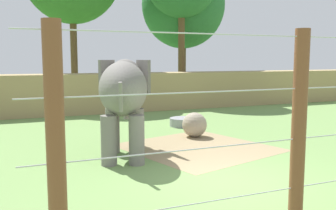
% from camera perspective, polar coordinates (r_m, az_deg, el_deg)
% --- Properties ---
extents(ground_plane, '(120.00, 120.00, 0.00)m').
position_cam_1_polar(ground_plane, '(9.15, 8.71, -11.18)').
color(ground_plane, '#6B8E4C').
extents(dirt_patch, '(5.12, 5.24, 0.01)m').
position_cam_1_polar(dirt_patch, '(12.27, 4.51, -6.39)').
color(dirt_patch, '#937F5B').
rests_on(dirt_patch, ground).
extents(embankment_wall, '(36.00, 1.80, 2.06)m').
position_cam_1_polar(embankment_wall, '(20.55, -9.75, 1.84)').
color(embankment_wall, tan).
rests_on(embankment_wall, ground).
extents(elephant, '(2.19, 3.67, 2.83)m').
position_cam_1_polar(elephant, '(11.02, -6.69, 1.91)').
color(elephant, slate).
rests_on(elephant, ground).
extents(enrichment_ball, '(0.90, 0.90, 0.90)m').
position_cam_1_polar(enrichment_ball, '(13.82, 4.02, -2.98)').
color(enrichment_ball, gray).
rests_on(enrichment_ball, ground).
extents(cable_fence, '(9.11, 0.25, 3.34)m').
position_cam_1_polar(cable_fence, '(6.89, 19.19, -3.12)').
color(cable_fence, brown).
rests_on(cable_fence, ground).
extents(water_tub, '(1.10, 1.10, 0.35)m').
position_cam_1_polar(water_tub, '(16.04, 2.23, -2.55)').
color(water_tub, gray).
rests_on(water_tub, ground).
extents(tree_behind_wall, '(6.11, 6.11, 10.01)m').
position_cam_1_polar(tree_behind_wall, '(28.84, 2.31, 14.86)').
color(tree_behind_wall, brown).
rests_on(tree_behind_wall, ground).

